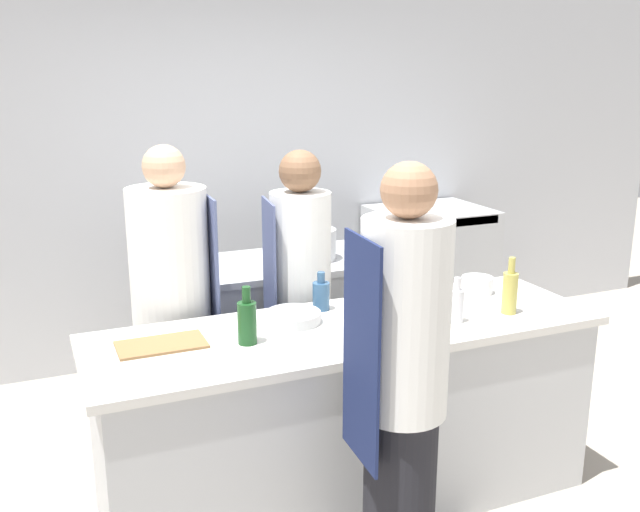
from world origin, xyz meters
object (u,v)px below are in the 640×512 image
object	(u,v)px
chef_at_prep_near	(402,392)
bowl_mixing_large	(293,317)
bottle_vinegar	(421,320)
bottle_water	(510,291)
bottle_cooking_oil	(247,321)
bowl_prep_small	(477,285)
chef_at_pass_far	(300,301)
bottle_wine	(456,305)
bottle_olive_oil	(321,295)
cup	(434,284)
chef_at_stove	(173,315)
bowl_ceramic_blue	(387,298)
bottle_sauce	(398,299)
stockpot	(313,244)
oven_range	(429,275)

from	to	relation	value
chef_at_prep_near	bowl_mixing_large	world-z (taller)	chef_at_prep_near
bottle_vinegar	bottle_water	world-z (taller)	bottle_water
bottle_cooking_oil	bowl_prep_small	xyz separation A→B (m)	(1.34, 0.21, -0.06)
chef_at_pass_far	bottle_wine	xyz separation A→B (m)	(0.49, -0.77, 0.16)
bottle_olive_oil	cup	distance (m)	0.67
bottle_wine	cup	distance (m)	0.46
chef_at_pass_far	bowl_mixing_large	bearing A→B (deg)	162.88
bottle_vinegar	bottle_wine	xyz separation A→B (m)	(0.26, 0.12, 0.00)
chef_at_stove	bottle_olive_oil	distance (m)	0.78
bowl_mixing_large	bowl_prep_small	size ratio (longest dim) A/B	1.59
bottle_water	cup	distance (m)	0.47
bottle_vinegar	bowl_prep_small	distance (m)	0.76
bowl_ceramic_blue	cup	world-z (taller)	cup
bottle_olive_oil	bottle_vinegar	size ratio (longest dim) A/B	0.92
bottle_sauce	bowl_ceramic_blue	xyz separation A→B (m)	(0.09, 0.27, -0.09)
bowl_prep_small	stockpot	world-z (taller)	stockpot
chef_at_prep_near	bowl_ceramic_blue	xyz separation A→B (m)	(0.42, 0.90, 0.05)
chef_at_prep_near	bottle_vinegar	bearing A→B (deg)	-35.43
bottle_water	bowl_mixing_large	xyz separation A→B (m)	(-1.02, 0.29, -0.09)
bottle_vinegar	bottle_water	distance (m)	0.58
bottle_olive_oil	stockpot	size ratio (longest dim) A/B	0.68
cup	chef_at_stove	bearing A→B (deg)	164.96
oven_range	bottle_vinegar	world-z (taller)	bottle_vinegar
bowl_mixing_large	bottle_water	bearing A→B (deg)	-15.93
oven_range	bottle_sauce	xyz separation A→B (m)	(-1.27, -1.77, 0.51)
chef_at_pass_far	bowl_mixing_large	size ratio (longest dim) A/B	6.32
oven_range	bowl_mixing_large	xyz separation A→B (m)	(-1.73, -1.59, 0.42)
stockpot	bowl_ceramic_blue	bearing A→B (deg)	-88.44
bottle_sauce	stockpot	distance (m)	1.20
bottle_olive_oil	bowl_ceramic_blue	bearing A→B (deg)	-5.33
chef_at_stove	bottle_vinegar	world-z (taller)	chef_at_stove
chef_at_prep_near	bottle_wine	size ratio (longest dim) A/B	8.10
chef_at_stove	bowl_mixing_large	xyz separation A→B (m)	(0.47, -0.50, 0.09)
oven_range	bowl_prep_small	size ratio (longest dim) A/B	6.27
bottle_sauce	chef_at_stove	bearing A→B (deg)	143.71
oven_range	bottle_sauce	world-z (taller)	bottle_sauce
bottle_sauce	bottle_wine	bearing A→B (deg)	-24.03
chef_at_stove	chef_at_pass_far	world-z (taller)	chef_at_stove
bottle_sauce	bowl_ceramic_blue	bearing A→B (deg)	71.90
chef_at_stove	chef_at_prep_near	bearing A→B (deg)	26.11
stockpot	oven_range	bearing A→B (deg)	25.40
chef_at_pass_far	bottle_vinegar	distance (m)	0.93
bottle_vinegar	bowl_ceramic_blue	xyz separation A→B (m)	(0.10, 0.50, -0.06)
chef_at_pass_far	cup	world-z (taller)	chef_at_pass_far
bottle_water	bowl_ceramic_blue	world-z (taller)	bottle_water
chef_at_pass_far	bottle_olive_oil	size ratio (longest dim) A/B	8.64
chef_at_prep_near	bottle_water	xyz separation A→B (m)	(0.89, 0.52, 0.14)
bottle_olive_oil	bottle_sauce	distance (m)	0.40
chef_at_pass_far	bottle_olive_oil	world-z (taller)	chef_at_pass_far
bottle_cooking_oil	chef_at_prep_near	bearing A→B (deg)	-57.80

